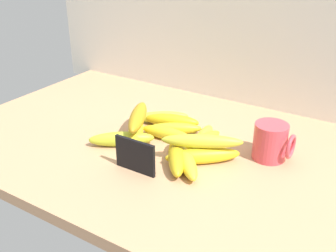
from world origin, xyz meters
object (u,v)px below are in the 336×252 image
at_px(banana_3, 203,138).
at_px(banana_11, 202,141).
at_px(banana_5, 177,156).
at_px(banana_6, 166,133).
at_px(banana_0, 175,128).
at_px(banana_8, 195,143).
at_px(banana_2, 172,121).
at_px(banana_4, 122,139).
at_px(coffee_mug, 271,142).
at_px(banana_1, 203,156).
at_px(banana_7, 136,132).
at_px(banana_12, 138,117).
at_px(banana_9, 187,162).
at_px(chalkboard_sign, 135,157).
at_px(banana_10, 162,117).

bearing_deg(banana_3, banana_11, -64.59).
xyz_separation_m(banana_5, banana_6, (-0.09, 0.10, -0.00)).
distance_m(banana_0, banana_8, 0.10).
xyz_separation_m(banana_0, banana_2, (-0.03, 0.03, 0.00)).
bearing_deg(banana_8, banana_4, -153.37).
relative_size(coffee_mug, banana_1, 0.52).
xyz_separation_m(banana_1, banana_2, (-0.17, 0.13, 0.00)).
bearing_deg(banana_8, banana_6, 176.10).
distance_m(banana_1, banana_3, 0.10).
bearing_deg(banana_11, banana_7, 176.95).
distance_m(banana_0, banana_12, 0.11).
xyz_separation_m(banana_9, banana_12, (-0.20, 0.07, 0.04)).
distance_m(chalkboard_sign, banana_6, 0.18).
bearing_deg(banana_6, banana_7, -150.10).
xyz_separation_m(banana_3, banana_6, (-0.10, -0.03, 0.00)).
distance_m(banana_1, banana_6, 0.16).
distance_m(coffee_mug, banana_3, 0.18).
bearing_deg(banana_12, banana_6, 22.53).
relative_size(banana_1, banana_8, 1.01).
distance_m(chalkboard_sign, banana_4, 0.14).
height_order(banana_11, banana_12, banana_12).
height_order(banana_5, banana_11, banana_11).
bearing_deg(banana_3, banana_5, -93.11).
bearing_deg(banana_10, banana_2, -14.55).
relative_size(banana_9, banana_12, 0.83).
relative_size(coffee_mug, banana_0, 0.65).
bearing_deg(banana_4, coffee_mug, 22.22).
bearing_deg(banana_7, banana_1, -4.30).
distance_m(banana_6, banana_10, 0.11).
bearing_deg(coffee_mug, banana_6, -169.34).
xyz_separation_m(coffee_mug, banana_11, (-0.14, -0.11, 0.01)).
relative_size(coffee_mug, banana_2, 0.62).
bearing_deg(chalkboard_sign, banana_5, 50.03).
relative_size(chalkboard_sign, banana_1, 0.58).
height_order(banana_6, banana_12, banana_12).
height_order(coffee_mug, banana_12, coffee_mug).
bearing_deg(banana_12, banana_1, -7.52).
bearing_deg(banana_2, banana_1, -37.95).
bearing_deg(chalkboard_sign, banana_11, 47.32).
bearing_deg(banana_8, banana_1, -46.68).
xyz_separation_m(banana_6, banana_11, (0.14, -0.05, 0.04)).
xyz_separation_m(chalkboard_sign, banana_2, (-0.05, 0.25, -0.02)).
distance_m(banana_10, banana_11, 0.25).
relative_size(banana_2, banana_8, 0.86).
distance_m(banana_1, banana_9, 0.05).
relative_size(banana_1, banana_7, 1.24).
bearing_deg(banana_6, banana_2, 110.70).
bearing_deg(banana_9, banana_10, 135.67).
height_order(chalkboard_sign, banana_0, chalkboard_sign).
xyz_separation_m(banana_5, banana_8, (0.00, 0.09, -0.00)).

